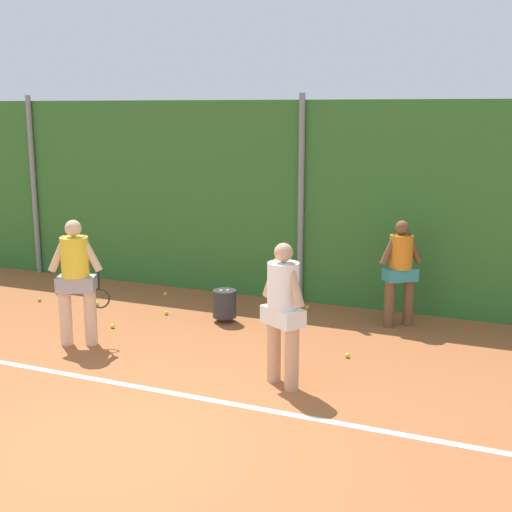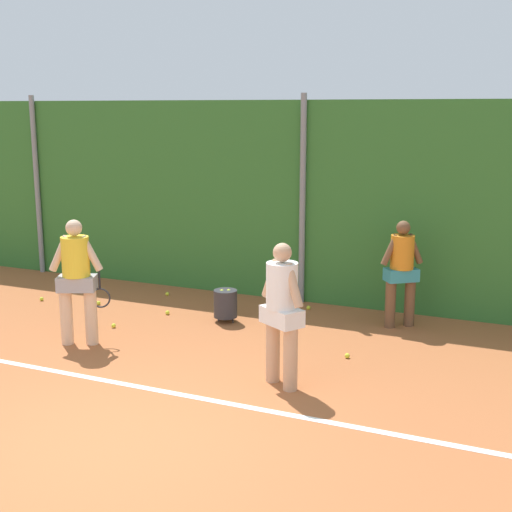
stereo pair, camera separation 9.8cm
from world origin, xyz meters
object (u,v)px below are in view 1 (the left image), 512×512
Objects in this scene: tennis_ball_7 at (165,294)px; tennis_ball_1 at (307,307)px; tennis_ball_4 at (113,326)px; tennis_ball_10 at (347,355)px; tennis_ball_9 at (166,313)px; player_backcourt_far at (400,267)px; player_foreground_near at (283,307)px; tennis_ball_6 at (39,300)px; player_midcourt at (76,276)px; tennis_ball_3 at (97,303)px; tennis_ball_2 at (95,326)px; ball_hopper at (225,303)px.

tennis_ball_1 is at bearing 4.19° from tennis_ball_7.
tennis_ball_1 is 1.00× the size of tennis_ball_4.
tennis_ball_1 is at bearing 122.45° from tennis_ball_10.
tennis_ball_7 is at bearing 120.98° from tennis_ball_9.
player_backcourt_far is 24.33× the size of tennis_ball_4.
player_foreground_near is at bearing -41.41° from tennis_ball_7.
player_midcourt is at bearing -37.48° from tennis_ball_6.
player_midcourt reaches higher than tennis_ball_3.
player_foreground_near reaches higher than player_backcourt_far.
tennis_ball_1 is 1.00× the size of tennis_ball_2.
player_foreground_near is 25.99× the size of tennis_ball_3.
ball_hopper is (-2.49, -0.84, -0.61)m from player_backcourt_far.
tennis_ball_9 is (2.37, 0.17, 0.00)m from tennis_ball_6.
tennis_ball_2 is 1.24m from tennis_ball_3.
tennis_ball_4 is at bearing 23.35° from tennis_ball_2.
tennis_ball_10 is (3.80, 0.27, 0.00)m from tennis_ball_2.
player_backcourt_far is 4.36m from tennis_ball_4.
tennis_ball_3 is at bearing 9.97° from tennis_ball_6.
tennis_ball_2 and tennis_ball_3 have the same top height.
tennis_ball_4 is at bearing -20.40° from tennis_ball_6.
ball_hopper is at bearing 3.42° from tennis_ball_6.
ball_hopper is at bearing 160.98° from player_backcourt_far.
ball_hopper is 3.40m from tennis_ball_6.
tennis_ball_9 is at bearing 52.77° from player_midcourt.
tennis_ball_7 is at bearing 32.51° from tennis_ball_6.
tennis_ball_3 is at bearing 179.32° from tennis_ball_9.
ball_hopper is at bearing -18.89° from player_foreground_near.
tennis_ball_4 is at bearing -177.38° from tennis_ball_10.
tennis_ball_10 is at bearing -19.81° from ball_hopper.
tennis_ball_9 is (0.63, 1.01, 0.00)m from tennis_ball_2.
player_backcourt_far is at bearing 10.09° from tennis_ball_3.
ball_hopper is (-1.70, 1.97, -0.67)m from player_foreground_near.
tennis_ball_10 is at bearing -57.55° from tennis_ball_1.
ball_hopper is (1.41, 1.72, -0.69)m from player_midcourt.
player_foreground_near is 3.39m from tennis_ball_4.
tennis_ball_10 is at bearing -139.22° from player_backcourt_far.
player_midcourt is 2.32m from ball_hopper.
tennis_ball_4 is at bearing 166.92° from player_backcourt_far.
player_foreground_near is at bearing -35.48° from tennis_ball_9.
player_midcourt reaches higher than player_foreground_near.
player_foreground_near is 5.46m from tennis_ball_6.
tennis_ball_1 is 4.53m from tennis_ball_6.
tennis_ball_3 is at bearing 95.00° from player_midcourt.
tennis_ball_9 is (0.40, 1.68, -0.95)m from player_midcourt.
player_midcourt reaches higher than player_backcourt_far.
tennis_ball_1 is (2.36, 2.84, -0.95)m from player_midcourt.
tennis_ball_10 is (2.16, -0.78, -0.26)m from ball_hopper.
tennis_ball_6 is at bearing -147.49° from tennis_ball_7.
tennis_ball_9 is (-1.96, -1.16, 0.00)m from tennis_ball_1.
player_backcourt_far is at bearing 18.65° from ball_hopper.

